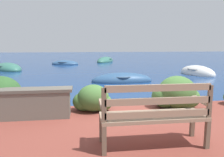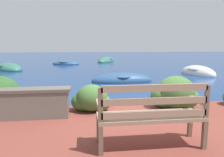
# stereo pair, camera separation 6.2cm
# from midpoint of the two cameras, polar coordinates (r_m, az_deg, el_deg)

# --- Properties ---
(ground_plane) EXTENTS (80.00, 80.00, 0.00)m
(ground_plane) POSITION_cam_midpoint_polar(r_m,az_deg,el_deg) (5.40, 4.44, -8.90)
(ground_plane) COLOR navy
(park_bench) EXTENTS (1.50, 0.48, 0.93)m
(park_bench) POSITION_cam_midpoint_polar(r_m,az_deg,el_deg) (3.12, 10.78, -9.00)
(park_bench) COLOR brown
(park_bench) RESTS_ON patio_terrace
(stone_wall) EXTENTS (2.33, 0.39, 0.59)m
(stone_wall) POSITION_cam_midpoint_polar(r_m,az_deg,el_deg) (4.67, -24.75, -5.97)
(stone_wall) COLOR #666056
(stone_wall) RESTS_ON patio_terrace
(hedge_clump_left) EXTENTS (0.85, 0.61, 0.58)m
(hedge_clump_left) POSITION_cam_midpoint_polar(r_m,az_deg,el_deg) (4.75, -5.06, -5.51)
(hedge_clump_left) COLOR #426B33
(hedge_clump_left) RESTS_ON patio_terrace
(hedge_clump_centre) EXTENTS (1.08, 0.78, 0.73)m
(hedge_clump_centre) POSITION_cam_midpoint_polar(r_m,az_deg,el_deg) (5.15, 16.46, -3.95)
(hedge_clump_centre) COLOR #426B33
(hedge_clump_centre) RESTS_ON patio_terrace
(rowboat_nearest) EXTENTS (2.69, 0.96, 0.72)m
(rowboat_nearest) POSITION_cam_midpoint_polar(r_m,az_deg,el_deg) (9.62, 2.80, -0.54)
(rowboat_nearest) COLOR #2D517A
(rowboat_nearest) RESTS_ON ground_plane
(rowboat_mid) EXTENTS (1.70, 2.42, 0.88)m
(rowboat_mid) POSITION_cam_midpoint_polar(r_m,az_deg,el_deg) (12.76, 21.63, 1.27)
(rowboat_mid) COLOR silver
(rowboat_mid) RESTS_ON ground_plane
(rowboat_far) EXTENTS (2.69, 2.87, 0.82)m
(rowboat_far) POSITION_cam_midpoint_polar(r_m,az_deg,el_deg) (15.46, -25.22, 2.28)
(rowboat_far) COLOR #336B5B
(rowboat_far) RESTS_ON ground_plane
(rowboat_outer) EXTENTS (2.54, 1.92, 0.60)m
(rowboat_outer) POSITION_cam_midpoint_polar(r_m,az_deg,el_deg) (18.26, -11.90, 3.80)
(rowboat_outer) COLOR #2D517A
(rowboat_outer) RESTS_ON ground_plane
(rowboat_distant) EXTENTS (2.37, 3.47, 0.81)m
(rowboat_distant) POSITION_cam_midpoint_polar(r_m,az_deg,el_deg) (20.57, -1.48, 4.60)
(rowboat_distant) COLOR #336B5B
(rowboat_distant) RESTS_ON ground_plane
(mooring_buoy) EXTENTS (0.42, 0.42, 0.39)m
(mooring_buoy) POSITION_cam_midpoint_polar(r_m,az_deg,el_deg) (8.78, 18.16, -1.86)
(mooring_buoy) COLOR orange
(mooring_buoy) RESTS_ON ground_plane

